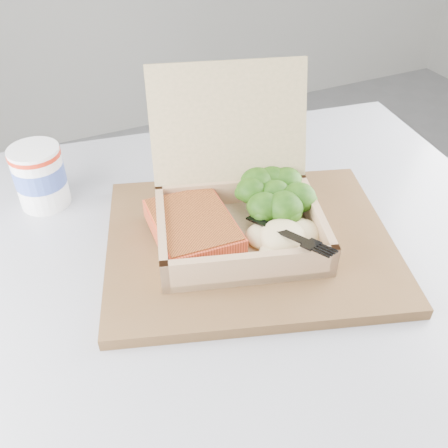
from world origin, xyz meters
name	(u,v)px	position (x,y,z in m)	size (l,w,h in m)	color
cafe_table	(259,349)	(-0.10, 0.24, 0.53)	(0.86, 0.86, 0.71)	black
serving_tray	(249,242)	(-0.10, 0.27, 0.72)	(0.37, 0.29, 0.02)	brown
takeout_container	(236,196)	(-0.11, 0.30, 0.78)	(0.26, 0.26, 0.19)	tan
salmon_fillet	(193,228)	(-0.17, 0.29, 0.75)	(0.10, 0.13, 0.03)	#DC4A2B
broccoli_pile	(275,198)	(-0.05, 0.30, 0.76)	(0.11, 0.11, 0.04)	#3A7019
mashed_potatoes	(282,237)	(-0.08, 0.23, 0.76)	(0.09, 0.08, 0.03)	beige
plastic_fork	(265,222)	(-0.09, 0.25, 0.77)	(0.05, 0.14, 0.02)	black
paper_cup	(39,175)	(-0.33, 0.48, 0.76)	(0.07, 0.07, 0.09)	white
receipt	(200,175)	(-0.10, 0.46, 0.72)	(0.07, 0.13, 0.00)	white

